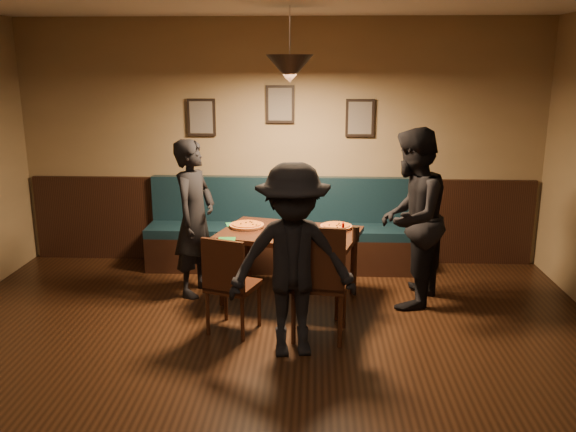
# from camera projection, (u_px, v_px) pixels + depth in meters

# --- Properties ---
(floor) EXTENTS (7.00, 7.00, 0.00)m
(floor) POSITION_uv_depth(u_px,v_px,m) (250.00, 431.00, 3.87)
(floor) COLOR black
(floor) RESTS_ON ground
(wall_back) EXTENTS (6.00, 0.00, 6.00)m
(wall_back) POSITION_uv_depth(u_px,v_px,m) (280.00, 144.00, 6.92)
(wall_back) COLOR #8C704F
(wall_back) RESTS_ON ground
(wainscot) EXTENTS (5.88, 0.06, 1.00)m
(wainscot) POSITION_uv_depth(u_px,v_px,m) (281.00, 220.00, 7.11)
(wainscot) COLOR black
(wainscot) RESTS_ON ground
(booth_bench) EXTENTS (3.00, 0.60, 1.00)m
(booth_bench) POSITION_uv_depth(u_px,v_px,m) (279.00, 226.00, 6.85)
(booth_bench) COLOR #0F232D
(booth_bench) RESTS_ON ground
(picture_left) EXTENTS (0.32, 0.04, 0.42)m
(picture_left) POSITION_uv_depth(u_px,v_px,m) (201.00, 117.00, 6.85)
(picture_left) COLOR black
(picture_left) RESTS_ON wall_back
(picture_center) EXTENTS (0.32, 0.04, 0.42)m
(picture_center) POSITION_uv_depth(u_px,v_px,m) (280.00, 104.00, 6.77)
(picture_center) COLOR black
(picture_center) RESTS_ON wall_back
(picture_right) EXTENTS (0.32, 0.04, 0.42)m
(picture_right) POSITION_uv_depth(u_px,v_px,m) (360.00, 118.00, 6.77)
(picture_right) COLOR black
(picture_right) RESTS_ON wall_back
(pendant_lamp) EXTENTS (0.44, 0.44, 0.25)m
(pendant_lamp) POSITION_uv_depth(u_px,v_px,m) (290.00, 69.00, 5.48)
(pendant_lamp) COLOR black
(pendant_lamp) RESTS_ON ceiling
(dining_table) EXTENTS (1.49, 1.16, 0.70)m
(dining_table) POSITION_uv_depth(u_px,v_px,m) (290.00, 266.00, 5.95)
(dining_table) COLOR #321B0D
(dining_table) RESTS_ON floor
(chair_near_left) EXTENTS (0.50, 0.50, 0.88)m
(chair_near_left) POSITION_uv_depth(u_px,v_px,m) (233.00, 283.00, 5.23)
(chair_near_left) COLOR #33160E
(chair_near_left) RESTS_ON floor
(chair_near_right) EXTENTS (0.51, 0.51, 1.03)m
(chair_near_right) POSITION_uv_depth(u_px,v_px,m) (320.00, 279.00, 5.11)
(chair_near_right) COLOR black
(chair_near_right) RESTS_ON floor
(diner_left) EXTENTS (0.53, 0.66, 1.58)m
(diner_left) POSITION_uv_depth(u_px,v_px,m) (195.00, 218.00, 6.02)
(diner_left) COLOR black
(diner_left) RESTS_ON floor
(diner_right) EXTENTS (0.93, 1.03, 1.73)m
(diner_right) POSITION_uv_depth(u_px,v_px,m) (411.00, 218.00, 5.73)
(diner_right) COLOR black
(diner_right) RESTS_ON floor
(diner_front) EXTENTS (1.09, 0.73, 1.57)m
(diner_front) POSITION_uv_depth(u_px,v_px,m) (293.00, 261.00, 4.74)
(diner_front) COLOR black
(diner_front) RESTS_ON floor
(pizza_a) EXTENTS (0.43, 0.43, 0.04)m
(pizza_a) POSITION_uv_depth(u_px,v_px,m) (247.00, 225.00, 6.02)
(pizza_a) COLOR orange
(pizza_a) RESTS_ON dining_table
(pizza_b) EXTENTS (0.41, 0.41, 0.04)m
(pizza_b) POSITION_uv_depth(u_px,v_px,m) (295.00, 234.00, 5.73)
(pizza_b) COLOR orange
(pizza_b) RESTS_ON dining_table
(pizza_c) EXTENTS (0.33, 0.33, 0.04)m
(pizza_c) POSITION_uv_depth(u_px,v_px,m) (336.00, 226.00, 5.99)
(pizza_c) COLOR #C35C24
(pizza_c) RESTS_ON dining_table
(soda_glass) EXTENTS (0.08, 0.08, 0.14)m
(soda_glass) POSITION_uv_depth(u_px,v_px,m) (356.00, 234.00, 5.54)
(soda_glass) COLOR black
(soda_glass) RESTS_ON dining_table
(tabasco_bottle) EXTENTS (0.03, 0.03, 0.12)m
(tabasco_bottle) POSITION_uv_depth(u_px,v_px,m) (343.00, 227.00, 5.82)
(tabasco_bottle) COLOR #AA0C05
(tabasco_bottle) RESTS_ON dining_table
(napkin_a) EXTENTS (0.19, 0.19, 0.01)m
(napkin_a) POSITION_uv_depth(u_px,v_px,m) (234.00, 224.00, 6.12)
(napkin_a) COLOR #1D6E38
(napkin_a) RESTS_ON dining_table
(napkin_b) EXTENTS (0.17, 0.17, 0.01)m
(napkin_b) POSITION_uv_depth(u_px,v_px,m) (227.00, 240.00, 5.59)
(napkin_b) COLOR #1B6525
(napkin_b) RESTS_ON dining_table
(cutlery_set) EXTENTS (0.17, 0.04, 0.00)m
(cutlery_set) POSITION_uv_depth(u_px,v_px,m) (292.00, 243.00, 5.50)
(cutlery_set) COLOR #BABBBF
(cutlery_set) RESTS_ON dining_table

